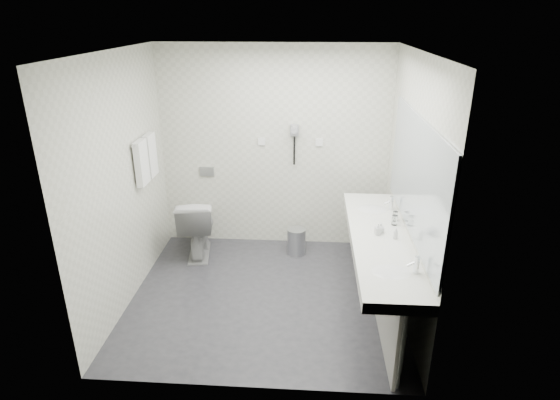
{
  "coord_description": "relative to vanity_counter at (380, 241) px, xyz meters",
  "views": [
    {
      "loc": [
        0.44,
        -4.15,
        2.81
      ],
      "look_at": [
        0.15,
        0.15,
        1.05
      ],
      "focal_mm": 29.58,
      "sensor_mm": 36.0,
      "label": 1
    }
  ],
  "objects": [
    {
      "name": "vanity_counter",
      "position": [
        0.0,
        0.0,
        0.0
      ],
      "size": [
        0.55,
        2.2,
        0.1
      ],
      "primitive_type": "cube",
      "color": "silver",
      "rests_on": "floor"
    },
    {
      "name": "vanity_post_far",
      "position": [
        0.05,
        1.04,
        -0.42
      ],
      "size": [
        0.06,
        0.06,
        0.75
      ],
      "primitive_type": "cylinder",
      "color": "silver",
      "rests_on": "floor"
    },
    {
      "name": "towel_rail",
      "position": [
        -2.47,
        0.75,
        0.75
      ],
      "size": [
        0.02,
        0.62,
        0.02
      ],
      "primitive_type": "cylinder",
      "rotation": [
        1.57,
        0.0,
        0.0
      ],
      "color": "silver",
      "rests_on": "wall_left"
    },
    {
      "name": "glass_left",
      "position": [
        0.17,
        0.26,
        0.1
      ],
      "size": [
        0.07,
        0.07,
        0.1
      ],
      "primitive_type": "cylinder",
      "rotation": [
        0.0,
        0.0,
        0.3
      ],
      "color": "silver",
      "rests_on": "vanity_counter"
    },
    {
      "name": "dryer_barrel",
      "position": [
        -0.88,
        1.4,
        0.73
      ],
      "size": [
        0.08,
        0.14,
        0.08
      ],
      "primitive_type": "cylinder",
      "rotation": [
        1.57,
        0.0,
        0.0
      ],
      "color": "gray",
      "rests_on": "dryer_cradle"
    },
    {
      "name": "switch_plate_b",
      "position": [
        -0.57,
        1.49,
        0.55
      ],
      "size": [
        0.09,
        0.02,
        0.09
      ],
      "primitive_type": "cube",
      "color": "white",
      "rests_on": "wall_back"
    },
    {
      "name": "vanity_panel",
      "position": [
        0.02,
        0.0,
        -0.42
      ],
      "size": [
        0.03,
        2.15,
        0.75
      ],
      "primitive_type": "cube",
      "color": "gray",
      "rests_on": "floor"
    },
    {
      "name": "basin_far",
      "position": [
        0.0,
        0.65,
        0.04
      ],
      "size": [
        0.4,
        0.31,
        0.05
      ],
      "primitive_type": "ellipsoid",
      "color": "white",
      "rests_on": "vanity_counter"
    },
    {
      "name": "bin_lid",
      "position": [
        -0.82,
        1.17,
        -0.47
      ],
      "size": [
        0.23,
        0.23,
        0.02
      ],
      "primitive_type": "cylinder",
      "color": "#B2B5BA",
      "rests_on": "pedal_bin"
    },
    {
      "name": "faucet_far",
      "position": [
        0.19,
        0.65,
        0.12
      ],
      "size": [
        0.04,
        0.04,
        0.15
      ],
      "primitive_type": "cylinder",
      "color": "silver",
      "rests_on": "vanity_counter"
    },
    {
      "name": "glass_right",
      "position": [
        0.19,
        0.37,
        0.1
      ],
      "size": [
        0.06,
        0.06,
        0.1
      ],
      "primitive_type": "cylinder",
      "rotation": [
        0.0,
        0.0,
        0.06
      ],
      "color": "silver",
      "rests_on": "vanity_counter"
    },
    {
      "name": "dryer_cord",
      "position": [
        -0.88,
        1.46,
        0.45
      ],
      "size": [
        0.02,
        0.02,
        0.35
      ],
      "primitive_type": "cylinder",
      "color": "black",
      "rests_on": "dryer_cradle"
    },
    {
      "name": "basin_near",
      "position": [
        0.0,
        -0.65,
        0.04
      ],
      "size": [
        0.4,
        0.31,
        0.05
      ],
      "primitive_type": "ellipsoid",
      "color": "white",
      "rests_on": "vanity_counter"
    },
    {
      "name": "wall_left",
      "position": [
        -2.52,
        0.2,
        0.45
      ],
      "size": [
        0.0,
        2.6,
        2.6
      ],
      "primitive_type": "plane",
      "rotation": [
        1.57,
        0.0,
        1.57
      ],
      "color": "beige",
      "rests_on": "floor"
    },
    {
      "name": "towel_far",
      "position": [
        -2.46,
        0.89,
        0.53
      ],
      "size": [
        0.07,
        0.24,
        0.48
      ],
      "primitive_type": "cube",
      "color": "white",
      "rests_on": "towel_rail"
    },
    {
      "name": "wall_right",
      "position": [
        0.27,
        0.2,
        0.45
      ],
      "size": [
        0.0,
        2.6,
        2.6
      ],
      "primitive_type": "plane",
      "rotation": [
        1.57,
        0.0,
        -1.57
      ],
      "color": "beige",
      "rests_on": "floor"
    },
    {
      "name": "dryer_cradle",
      "position": [
        -0.88,
        1.47,
        0.7
      ],
      "size": [
        0.1,
        0.04,
        0.14
      ],
      "primitive_type": "cube",
      "color": "gray",
      "rests_on": "wall_back"
    },
    {
      "name": "floor",
      "position": [
        -1.12,
        0.2,
        -0.8
      ],
      "size": [
        2.8,
        2.8,
        0.0
      ],
      "primitive_type": "plane",
      "color": "#2D2C32",
      "rests_on": "ground"
    },
    {
      "name": "towel_near",
      "position": [
        -2.46,
        0.61,
        0.53
      ],
      "size": [
        0.07,
        0.24,
        0.48
      ],
      "primitive_type": "cube",
      "color": "white",
      "rests_on": "towel_rail"
    },
    {
      "name": "vanity_post_near",
      "position": [
        0.05,
        -1.04,
        -0.42
      ],
      "size": [
        0.06,
        0.06,
        0.75
      ],
      "primitive_type": "cylinder",
      "color": "silver",
      "rests_on": "floor"
    },
    {
      "name": "mirror",
      "position": [
        0.26,
        0.0,
        0.65
      ],
      "size": [
        0.02,
        2.2,
        1.05
      ],
      "primitive_type": "cube",
      "color": "#B2BCC6",
      "rests_on": "wall_right"
    },
    {
      "name": "flush_plate",
      "position": [
        -1.98,
        1.49,
        0.15
      ],
      "size": [
        0.18,
        0.02,
        0.12
      ],
      "primitive_type": "cube",
      "color": "#B2B5BA",
      "rests_on": "wall_back"
    },
    {
      "name": "soap_bottle_c",
      "position": [
        0.13,
        -0.04,
        0.11
      ],
      "size": [
        0.05,
        0.05,
        0.11
      ],
      "primitive_type": "imported",
      "rotation": [
        0.0,
        0.0,
        0.09
      ],
      "color": "silver",
      "rests_on": "vanity_counter"
    },
    {
      "name": "toilet",
      "position": [
        -2.05,
        1.08,
        -0.42
      ],
      "size": [
        0.53,
        0.81,
        0.76
      ],
      "primitive_type": "imported",
      "rotation": [
        0.0,
        0.0,
        3.29
      ],
      "color": "white",
      "rests_on": "floor"
    },
    {
      "name": "wall_front",
      "position": [
        -1.12,
        -1.1,
        0.45
      ],
      "size": [
        2.8,
        0.0,
        2.8
      ],
      "primitive_type": "plane",
      "rotation": [
        -1.57,
        0.0,
        0.0
      ],
      "color": "beige",
      "rests_on": "floor"
    },
    {
      "name": "wall_back",
      "position": [
        -1.12,
        1.5,
        0.45
      ],
      "size": [
        2.8,
        0.0,
        2.8
      ],
      "primitive_type": "plane",
      "rotation": [
        1.57,
        0.0,
        0.0
      ],
      "color": "beige",
      "rests_on": "floor"
    },
    {
      "name": "faucet_near",
      "position": [
        0.19,
        -0.65,
        0.12
      ],
      "size": [
        0.04,
        0.04,
        0.15
      ],
      "primitive_type": "cylinder",
      "color": "silver",
      "rests_on": "vanity_counter"
    },
    {
      "name": "pedal_bin",
      "position": [
        -0.82,
        1.17,
        -0.64
      ],
      "size": [
        0.26,
        0.26,
        0.32
      ],
      "primitive_type": "cylinder",
      "rotation": [
        0.0,
        0.0,
        0.12
      ],
      "color": "#B2B5BA",
      "rests_on": "floor"
    },
    {
      "name": "soap_bottle_a",
      "position": [
        -0.02,
        0.03,
        0.11
      ],
      "size": [
        0.07,
        0.07,
        0.12
      ],
      "primitive_type": "imported",
      "rotation": [
        0.0,
        0.0,
        0.26
      ],
      "color": "silver",
      "rests_on": "vanity_counter"
    },
    {
      "name": "ceiling",
      "position": [
        -1.12,
        0.2,
        1.7
      ],
      "size": [
        2.8,
        2.8,
        0.0
      ],
      "primitive_type": "plane",
      "rotation": [
        3.14,
        0.0,
        0.0
      ],
      "color": "silver",
      "rests_on": "wall_back"
    },
    {
      "name": "soap_bottle_b",
      "position": [
        0.01,
        0.09,
        0.1
      ],
      "size": [
        0.1,
        0.1,
        0.09
      ],
      "primitive_type": "imported",
      "rotation": [
        0.0,
        0.0,
        -0.63
      ],
      "color": "silver",
      "rests_on": "vanity_counter"
    },
    {
      "name": "switch_plate_a",
      "position": [
        -1.27,
        1.49,
        0.55
      ],
      "size": [
        0.09,
        0.02,
        0.09
      ],
      "primitive_type": "cube",
      "color": "white",
      "rests_on": "wall_back"
    }
  ]
}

